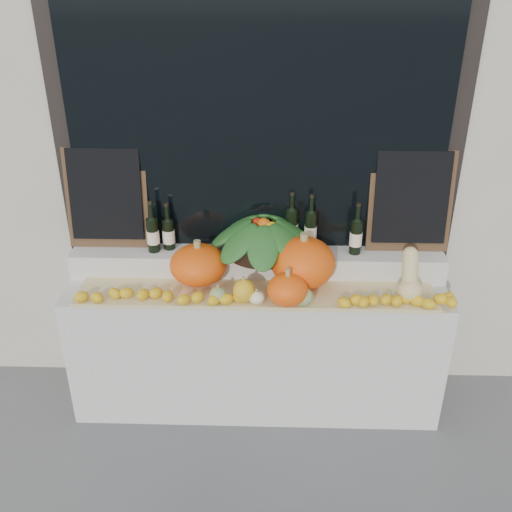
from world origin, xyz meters
TOP-DOWN VIEW (x-y plane):
  - storefront_facade at (0.00, 2.25)m, footprint 7.00×0.94m
  - display_sill at (0.00, 1.52)m, footprint 2.30×0.55m
  - rear_tier at (0.00, 1.68)m, footprint 2.30×0.25m
  - straw_bedding at (0.00, 1.40)m, footprint 2.10×0.32m
  - pumpkin_left at (-0.35, 1.51)m, footprint 0.40×0.40m
  - pumpkin_right at (0.28, 1.50)m, footprint 0.43×0.43m
  - pumpkin_center at (0.18, 1.28)m, footprint 0.30×0.30m
  - butternut_squash at (0.88, 1.37)m, footprint 0.15×0.21m
  - decorative_gourds at (0.04, 1.29)m, footprint 0.59×0.14m
  - lemon_heap at (0.00, 1.29)m, footprint 2.20×0.16m
  - produce_bowl at (0.04, 1.66)m, footprint 0.70×0.70m
  - wine_bottle_far_left at (-0.64, 1.65)m, footprint 0.08×0.08m
  - wine_bottle_near_left at (-0.55, 1.69)m, footprint 0.08×0.08m
  - wine_bottle_tall at (0.21, 1.74)m, footprint 0.08×0.08m
  - wine_bottle_near_right at (0.33, 1.71)m, footprint 0.08×0.08m
  - wine_bottle_far_right at (0.60, 1.66)m, footprint 0.08×0.08m
  - chalkboard_left at (-0.92, 1.74)m, footprint 0.50×0.11m
  - chalkboard_right at (0.92, 1.74)m, footprint 0.50×0.11m

SIDE VIEW (x-z plane):
  - display_sill at x=0.00m, z-range 0.00..0.88m
  - straw_bedding at x=0.00m, z-range 0.88..0.90m
  - lemon_heap at x=0.00m, z-range 0.91..0.97m
  - decorative_gourds at x=0.04m, z-range 0.88..1.04m
  - rear_tier at x=0.00m, z-range 0.88..1.04m
  - pumpkin_center at x=0.18m, z-range 0.91..1.09m
  - pumpkin_left at x=-0.35m, z-range 0.91..1.14m
  - butternut_squash at x=0.88m, z-range 0.88..1.17m
  - pumpkin_right at x=0.28m, z-range 0.91..1.20m
  - wine_bottle_near_left at x=-0.55m, z-range 0.99..1.29m
  - produce_bowl at x=0.04m, z-range 1.03..1.27m
  - wine_bottle_far_right at x=0.60m, z-range 0.99..1.32m
  - wine_bottle_far_left at x=-0.64m, z-range 0.99..1.32m
  - wine_bottle_tall at x=0.21m, z-range 0.99..1.35m
  - wine_bottle_near_right at x=0.33m, z-range 0.99..1.35m
  - chalkboard_left at x=-0.92m, z-range 1.05..1.67m
  - chalkboard_right at x=0.92m, z-range 1.05..1.67m
  - storefront_facade at x=0.00m, z-range 0.00..4.50m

